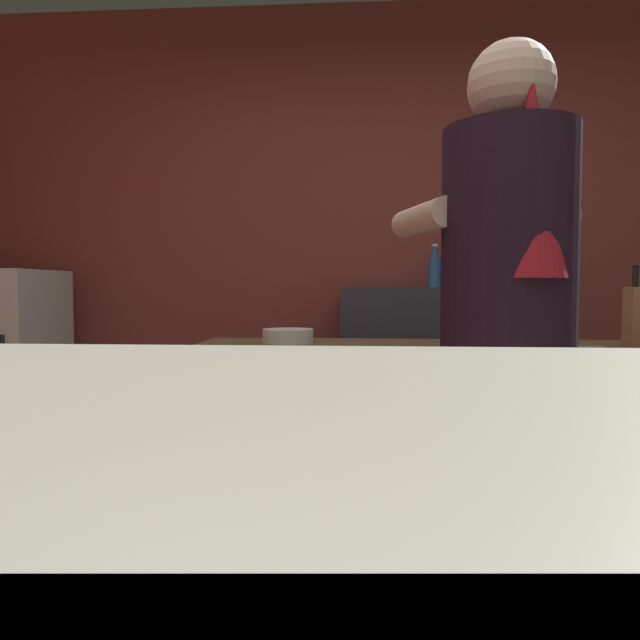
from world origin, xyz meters
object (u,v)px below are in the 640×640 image
bottle_soy (435,271)px  bottle_hot_sauce (461,271)px  chefs_knife (564,347)px  bartender (508,326)px  mixing_bowl (288,336)px

bottle_soy → bottle_hot_sauce: bearing=-14.6°
chefs_knife → bottle_soy: 1.29m
bartender → bottle_soy: bartender is taller
bottle_soy → chefs_knife: bearing=-77.7°
mixing_bowl → bottle_soy: size_ratio=0.79×
mixing_bowl → chefs_knife: (0.92, -0.14, -0.02)m
bartender → chefs_knife: bearing=-49.8°
bartender → bottle_soy: size_ratio=7.52×
bartender → chefs_knife: 0.50m
bottle_hot_sauce → bartender: bearing=-95.0°
bartender → bottle_hot_sauce: (0.14, 1.60, 0.18)m
chefs_knife → mixing_bowl: bearing=167.7°
bottle_soy → bottle_hot_sauce: 0.13m
chefs_knife → bottle_soy: bearing=98.5°
mixing_bowl → bartender: bearing=-40.3°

